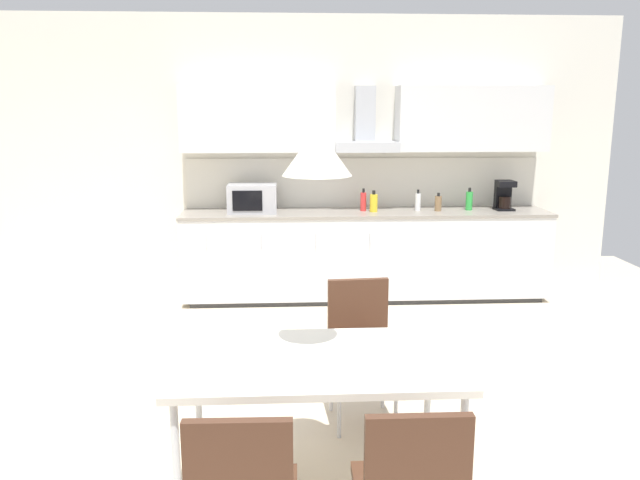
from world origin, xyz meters
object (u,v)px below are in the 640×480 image
(bottle_red, at_px, (363,201))
(bottle_yellow, at_px, (374,203))
(coffee_maker, at_px, (504,195))
(chair_far_right, at_px, (360,336))
(microwave, at_px, (252,198))
(bottle_green, at_px, (469,201))
(pendant_lamp, at_px, (317,151))
(dining_table, at_px, (317,367))
(bottle_white, at_px, (418,202))
(bottle_brown, at_px, (438,203))

(bottle_red, distance_m, bottle_yellow, 0.11)
(coffee_maker, relative_size, chair_far_right, 0.34)
(microwave, height_order, bottle_green, microwave)
(coffee_maker, bearing_deg, pendant_lamp, -121.75)
(bottle_green, distance_m, dining_table, 3.77)
(bottle_green, height_order, chair_far_right, bottle_green)
(bottle_white, xyz_separation_m, chair_far_right, (-0.88, -2.54, -0.46))
(microwave, bearing_deg, bottle_green, 0.63)
(bottle_brown, relative_size, bottle_yellow, 0.86)
(coffee_maker, height_order, chair_far_right, coffee_maker)
(dining_table, bearing_deg, bottle_red, 79.31)
(bottle_brown, xyz_separation_m, bottle_white, (-0.20, 0.03, 0.01))
(bottle_brown, relative_size, dining_table, 0.13)
(chair_far_right, bearing_deg, pendant_lamp, -111.36)
(microwave, distance_m, bottle_brown, 1.86)
(bottle_white, bearing_deg, bottle_red, 177.99)
(microwave, height_order, pendant_lamp, pendant_lamp)
(bottle_red, relative_size, pendant_lamp, 0.71)
(microwave, xyz_separation_m, bottle_brown, (1.86, -0.02, -0.06))
(coffee_maker, relative_size, bottle_brown, 1.63)
(microwave, relative_size, coffee_maker, 1.60)
(bottle_green, bearing_deg, bottle_yellow, -176.65)
(pendant_lamp, bearing_deg, bottle_yellow, 77.50)
(coffee_maker, xyz_separation_m, pendant_lamp, (-2.07, -3.34, 0.67))
(microwave, height_order, bottle_red, microwave)
(bottle_white, xyz_separation_m, dining_table, (-1.18, -3.33, -0.32))
(bottle_green, xyz_separation_m, bottle_yellow, (-0.98, -0.06, -0.01))
(bottle_brown, distance_m, chair_far_right, 2.77)
(bottle_green, distance_m, pendant_lamp, 3.82)
(microwave, relative_size, chair_far_right, 0.55)
(bottle_white, height_order, chair_far_right, bottle_white)
(bottle_green, distance_m, bottle_white, 0.53)
(coffee_maker, bearing_deg, bottle_red, 179.94)
(bottle_brown, xyz_separation_m, chair_far_right, (-1.08, -2.51, -0.45))
(bottle_yellow, bearing_deg, chair_far_right, -99.56)
(bottle_red, height_order, pendant_lamp, pendant_lamp)
(bottle_brown, bearing_deg, dining_table, -112.77)
(bottle_red, relative_size, dining_table, 0.16)
(bottle_green, distance_m, bottle_brown, 0.33)
(pendant_lamp, bearing_deg, dining_table, -82.87)
(coffee_maker, bearing_deg, bottle_brown, -175.89)
(bottle_white, relative_size, dining_table, 0.15)
(bottle_white, bearing_deg, dining_table, -109.57)
(bottle_white, height_order, pendant_lamp, pendant_lamp)
(bottle_green, height_order, pendant_lamp, pendant_lamp)
(chair_far_right, bearing_deg, bottle_red, 82.77)
(coffee_maker, distance_m, bottle_yellow, 1.34)
(coffee_maker, bearing_deg, microwave, -179.41)
(microwave, height_order, coffee_maker, coffee_maker)
(bottle_white, relative_size, chair_far_right, 0.25)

